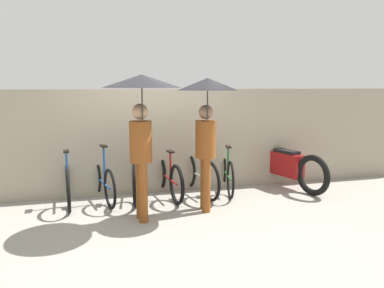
# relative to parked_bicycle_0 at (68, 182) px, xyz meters

# --- Properties ---
(ground_plane) EXTENTS (30.00, 30.00, 0.00)m
(ground_plane) POSITION_rel_parked_bicycle_0_xyz_m (1.41, -1.35, -0.36)
(ground_plane) COLOR gray
(back_wall) EXTENTS (12.03, 0.12, 1.89)m
(back_wall) POSITION_rel_parked_bicycle_0_xyz_m (1.41, 0.33, 0.58)
(back_wall) COLOR gray
(back_wall) RESTS_ON ground
(parked_bicycle_0) EXTENTS (0.44, 1.66, 1.02)m
(parked_bicycle_0) POSITION_rel_parked_bicycle_0_xyz_m (0.00, 0.00, 0.00)
(parked_bicycle_0) COLOR black
(parked_bicycle_0) RESTS_ON ground
(parked_bicycle_1) EXTENTS (0.51, 1.59, 1.07)m
(parked_bicycle_1) POSITION_rel_parked_bicycle_0_xyz_m (0.56, 0.00, -0.01)
(parked_bicycle_1) COLOR black
(parked_bicycle_1) RESTS_ON ground
(parked_bicycle_2) EXTENTS (0.44, 1.74, 1.09)m
(parked_bicycle_2) POSITION_rel_parked_bicycle_0_xyz_m (1.13, 0.00, 0.02)
(parked_bicycle_2) COLOR black
(parked_bicycle_2) RESTS_ON ground
(parked_bicycle_3) EXTENTS (0.44, 1.67, 1.05)m
(parked_bicycle_3) POSITION_rel_parked_bicycle_0_xyz_m (1.69, -0.02, -0.01)
(parked_bicycle_3) COLOR black
(parked_bicycle_3) RESTS_ON ground
(parked_bicycle_4) EXTENTS (0.46, 1.64, 1.05)m
(parked_bicycle_4) POSITION_rel_parked_bicycle_0_xyz_m (2.25, -0.03, 0.00)
(parked_bicycle_4) COLOR black
(parked_bicycle_4) RESTS_ON ground
(parked_bicycle_5) EXTENTS (0.51, 1.61, 1.06)m
(parked_bicycle_5) POSITION_rel_parked_bicycle_0_xyz_m (2.82, 0.03, -0.01)
(parked_bicycle_5) COLOR black
(parked_bicycle_5) RESTS_ON ground
(pedestrian_leading) EXTENTS (1.08, 1.08, 2.10)m
(pedestrian_leading) POSITION_rel_parked_bicycle_0_xyz_m (1.11, -1.21, 1.32)
(pedestrian_leading) COLOR brown
(pedestrian_leading) RESTS_ON ground
(pedestrian_center) EXTENTS (0.89, 0.89, 2.06)m
(pedestrian_center) POSITION_rel_parked_bicycle_0_xyz_m (2.11, -1.01, 1.20)
(pedestrian_center) COLOR brown
(pedestrian_center) RESTS_ON ground
(motorcycle) EXTENTS (0.80, 2.00, 0.94)m
(motorcycle) POSITION_rel_parked_bicycle_0_xyz_m (4.03, -0.02, 0.05)
(motorcycle) COLOR black
(motorcycle) RESTS_ON ground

